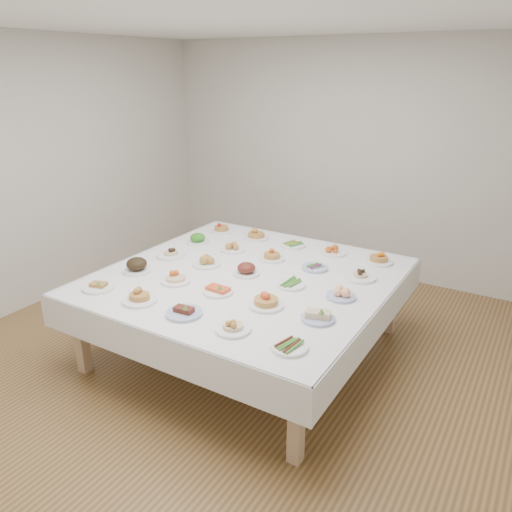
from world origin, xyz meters
The scene contains 27 objects.
room_envelope centered at (0.00, 0.00, 1.83)m, with size 5.02×5.02×2.81m.
display_table centered at (0.04, 0.11, 0.69)m, with size 2.41×2.41×0.75m.
dish_0 centered at (-0.85, -0.77, 0.79)m, with size 0.26×0.26×0.10m.
dish_1 centered at (-0.39, -0.77, 0.82)m, with size 0.27×0.27×0.16m.
dish_2 centered at (0.04, -0.76, 0.79)m, with size 0.27×0.27×0.10m.
dish_3 centered at (0.48, -0.77, 0.81)m, with size 0.25×0.25×0.13m.
dish_4 centered at (0.92, -0.78, 0.78)m, with size 0.25×0.24×0.06m.
dish_5 centered at (-0.84, -0.33, 0.82)m, with size 0.28×0.28×0.15m.
dish_6 centered at (-0.39, -0.33, 0.82)m, with size 0.26×0.26×0.15m.
dish_7 centered at (0.04, -0.32, 0.80)m, with size 0.25×0.25×0.11m.
dish_8 centered at (0.49, -0.33, 0.83)m, with size 0.27×0.27×0.16m.
dish_9 centered at (0.91, -0.32, 0.80)m, with size 0.24×0.24×0.11m.
dish_10 centered at (-0.83, 0.12, 0.81)m, with size 0.27×0.27×0.13m.
dish_11 centered at (-0.40, 0.11, 0.81)m, with size 0.25×0.25×0.12m.
dish_12 centered at (0.03, 0.11, 0.81)m, with size 0.23×0.23×0.13m.
dish_13 centered at (0.48, 0.10, 0.78)m, with size 0.23×0.23×0.06m.
dish_14 centered at (0.92, 0.11, 0.80)m, with size 0.23×0.23×0.11m.
dish_15 centered at (-0.85, 0.56, 0.81)m, with size 0.24×0.24×0.12m.
dish_16 centered at (-0.41, 0.55, 0.80)m, with size 0.24×0.24×0.11m.
dish_17 centered at (0.04, 0.54, 0.81)m, with size 0.23×0.23×0.13m.
dish_18 centered at (0.49, 0.54, 0.77)m, with size 0.24×0.24×0.05m.
dish_19 centered at (0.91, 0.55, 0.81)m, with size 0.27×0.27×0.13m.
dish_20 centered at (-0.85, 0.99, 0.81)m, with size 0.24×0.24×0.13m.
dish_21 centered at (-0.40, 0.99, 0.83)m, with size 0.28×0.27×0.16m.
dish_22 centered at (0.04, 0.99, 0.78)m, with size 0.25×0.25×0.06m.
dish_23 centered at (0.47, 0.99, 0.79)m, with size 0.25×0.25×0.10m.
dish_24 centered at (0.93, 0.99, 0.82)m, with size 0.25×0.25×0.15m.
Camera 1 is at (2.19, -3.28, 2.45)m, focal length 35.00 mm.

